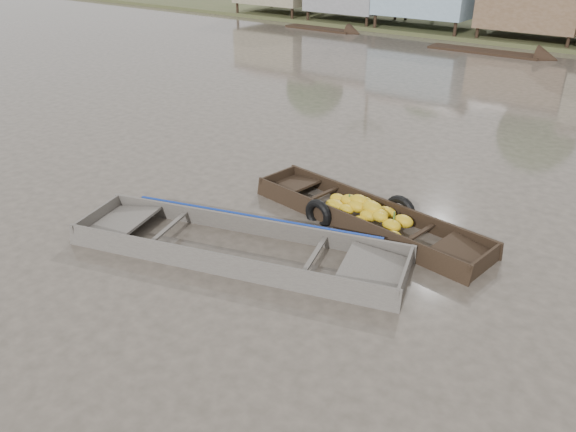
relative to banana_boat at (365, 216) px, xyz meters
The scene contains 3 objects.
ground 2.70m from the banana_boat, 91.77° to the right, with size 120.00×120.00×0.00m, color #453E35.
banana_boat is the anchor object (origin of this frame).
viewer_boat 3.19m from the banana_boat, 116.78° to the right, with size 7.53×3.92×0.59m.
Camera 1 is at (5.72, -7.81, 6.23)m, focal length 35.00 mm.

